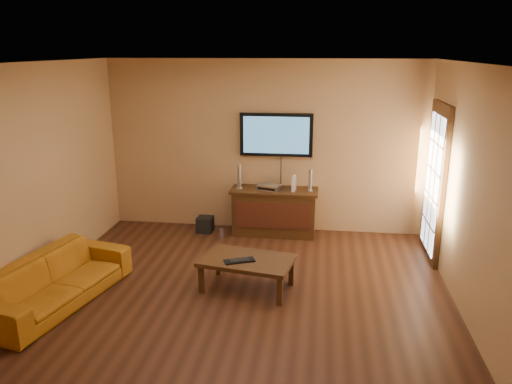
% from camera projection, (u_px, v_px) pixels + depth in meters
% --- Properties ---
extents(ground_plane, '(5.00, 5.00, 0.00)m').
position_uv_depth(ground_plane, '(239.00, 300.00, 5.86)').
color(ground_plane, '#351B0E').
rests_on(ground_plane, ground).
extents(room_walls, '(5.00, 5.00, 5.00)m').
position_uv_depth(room_walls, '(246.00, 149.00, 5.98)').
color(room_walls, tan).
rests_on(room_walls, ground).
extents(french_door, '(0.07, 1.02, 2.22)m').
position_uv_depth(french_door, '(435.00, 184.00, 6.86)').
color(french_door, '#351D0C').
rests_on(french_door, ground).
extents(media_console, '(1.35, 0.52, 0.73)m').
position_uv_depth(media_console, '(274.00, 212.00, 7.86)').
color(media_console, '#351D0C').
rests_on(media_console, ground).
extents(television, '(1.13, 0.08, 0.67)m').
position_uv_depth(television, '(276.00, 135.00, 7.73)').
color(television, black).
rests_on(television, ground).
extents(coffee_table, '(1.20, 0.85, 0.40)m').
position_uv_depth(coffee_table, '(247.00, 262.00, 6.05)').
color(coffee_table, '#351D0C').
rests_on(coffee_table, ground).
extents(sofa, '(0.96, 1.99, 0.75)m').
position_uv_depth(sofa, '(55.00, 272.00, 5.72)').
color(sofa, '#A86312').
rests_on(sofa, ground).
extents(speaker_left, '(0.11, 0.11, 0.39)m').
position_uv_depth(speaker_left, '(239.00, 178.00, 7.75)').
color(speaker_left, silver).
rests_on(speaker_left, media_console).
extents(speaker_right, '(0.09, 0.09, 0.33)m').
position_uv_depth(speaker_right, '(310.00, 181.00, 7.64)').
color(speaker_right, silver).
rests_on(speaker_right, media_console).
extents(av_receiver, '(0.39, 0.33, 0.08)m').
position_uv_depth(av_receiver, '(269.00, 187.00, 7.74)').
color(av_receiver, silver).
rests_on(av_receiver, media_console).
extents(game_console, '(0.06, 0.17, 0.23)m').
position_uv_depth(game_console, '(294.00, 183.00, 7.66)').
color(game_console, white).
rests_on(game_console, media_console).
extents(subwoofer, '(0.25, 0.25, 0.24)m').
position_uv_depth(subwoofer, '(205.00, 224.00, 8.02)').
color(subwoofer, black).
rests_on(subwoofer, ground).
extents(bottle, '(0.07, 0.07, 0.20)m').
position_uv_depth(bottle, '(221.00, 234.00, 7.67)').
color(bottle, white).
rests_on(bottle, ground).
extents(keyboard, '(0.39, 0.27, 0.02)m').
position_uv_depth(keyboard, '(239.00, 261.00, 5.95)').
color(keyboard, black).
rests_on(keyboard, coffee_table).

